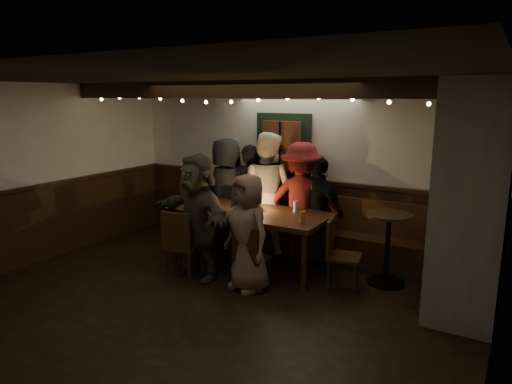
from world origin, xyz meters
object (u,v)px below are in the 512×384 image
Objects in this scene: person_a at (226,192)px; chair_near_left at (180,241)px; person_b at (250,196)px; person_g at (248,233)px; dining_table at (249,215)px; chair_end at (338,249)px; person_c at (267,192)px; person_f at (198,216)px; person_d at (301,200)px; high_top at (388,240)px; person_e at (319,210)px; chair_near_right at (249,254)px.

chair_near_left is at bearing 109.97° from person_a.
person_b is 1.12× the size of person_g.
dining_table is 1.40m from chair_end.
chair_near_left is 2.06m from chair_end.
person_a reaches higher than person_g.
person_c is 1.49m from person_f.
chair_near_left is 1.94m from person_d.
person_g is (-1.46, -1.07, 0.15)m from high_top.
dining_table is at bearing 99.60° from person_c.
chair_end is 1.27m from person_d.
person_c is at bearing 131.95° from person_g.
chair_near_left is 0.61× the size of person_e.
person_a is 1.00× the size of person_d.
person_e is 0.91× the size of person_f.
high_top is 0.56× the size of person_f.
chair_near_left is at bearing -156.63° from chair_end.
chair_near_right is at bearing -145.35° from chair_end.
chair_near_right is at bearing 10.40° from chair_near_left.
chair_end is 2.00m from person_b.
dining_table is 1.35× the size of person_f.
high_top is 2.10m from person_c.
high_top is 0.57× the size of person_b.
person_b is 0.30m from person_c.
person_d is at bearing 176.05° from person_c.
person_a is 0.70m from person_c.
person_c is at bearing 100.13° from person_f.
dining_table is 1.54× the size of person_g.
person_d is at bearing 58.84° from chair_near_left.
high_top is at bearing 40.34° from chair_end.
person_f reaches higher than chair_near_right.
chair_end is at bearing 54.81° from person_g.
person_e is at bearing 51.88° from chair_near_left.
person_a is at bearing -12.89° from person_b.
person_d is (-0.90, 0.82, 0.37)m from chair_end.
chair_near_right is at bearing -57.87° from dining_table.
person_d is (0.90, 0.01, 0.04)m from person_b.
chair_end is 0.53× the size of person_f.
person_g reaches higher than chair_near_right.
chair_near_left is at bearing -169.60° from chair_near_right.
chair_end is 1.17m from person_g.
chair_near_right is at bearing 76.41° from person_d.
person_a is 1.14× the size of person_e.
dining_table is 2.55× the size of chair_end.
person_f is (-0.36, -0.70, 0.10)m from dining_table.
person_a is (-0.84, 0.67, 0.13)m from dining_table.
person_f is at bearing 71.07° from person_b.
chair_near_right is 0.94× the size of chair_end.
person_c reaches higher than person_b.
person_g is (-0.95, -0.64, 0.24)m from chair_end.
person_e is (-0.61, 0.82, 0.27)m from chair_end.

